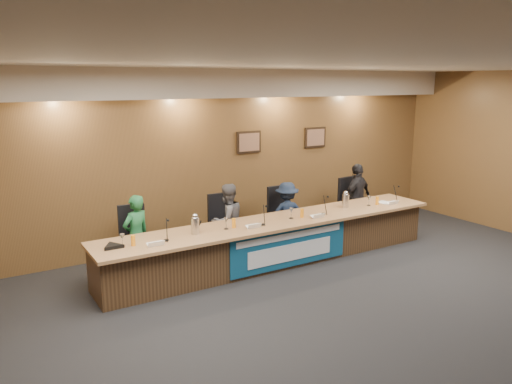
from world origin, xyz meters
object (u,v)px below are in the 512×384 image
(panelist_d, at_px, (357,198))
(carafe_left, at_px, (195,226))
(office_chair_d, at_px, (353,207))
(carafe_right, at_px, (345,201))
(office_chair_b, at_px, (225,229))
(speakerphone, at_px, (113,246))
(panelist_a, at_px, (136,236))
(office_chair_c, at_px, (284,219))
(banner, at_px, (290,247))
(panelist_c, at_px, (287,214))
(panelist_b, at_px, (228,221))
(office_chair_a, at_px, (135,244))
(dais_body, at_px, (276,242))

(panelist_d, distance_m, carafe_left, 3.94)
(office_chair_d, distance_m, carafe_right, 1.20)
(panelist_d, relative_size, carafe_left, 5.55)
(office_chair_b, height_order, speakerphone, speakerphone)
(panelist_a, distance_m, speakerphone, 0.90)
(office_chair_c, relative_size, carafe_right, 1.98)
(banner, distance_m, panelist_d, 2.63)
(panelist_a, bearing_deg, panelist_c, 159.92)
(carafe_left, bearing_deg, panelist_b, 37.27)
(speakerphone, bearing_deg, panelist_a, 51.81)
(panelist_b, relative_size, office_chair_d, 2.70)
(panelist_c, height_order, speakerphone, panelist_c)
(panelist_a, distance_m, office_chair_a, 0.19)
(panelist_b, bearing_deg, office_chair_d, 171.11)
(dais_body, distance_m, carafe_right, 1.60)
(banner, distance_m, office_chair_a, 2.47)
(panelist_c, bearing_deg, panelist_a, 16.92)
(carafe_right, distance_m, speakerphone, 4.24)
(speakerphone, bearing_deg, panelist_c, 11.69)
(panelist_a, height_order, panelist_b, panelist_b)
(dais_body, relative_size, panelist_a, 4.64)
(carafe_right, bearing_deg, panelist_b, 163.28)
(panelist_a, distance_m, office_chair_d, 4.56)
(banner, distance_m, office_chair_b, 1.30)
(panelist_a, distance_m, office_chair_b, 1.61)
(panelist_a, height_order, panelist_d, panelist_d)
(office_chair_a, height_order, carafe_right, carafe_right)
(panelist_a, xyz_separation_m, carafe_right, (3.69, -0.63, 0.22))
(dais_body, bearing_deg, speakerphone, -178.90)
(dais_body, distance_m, panelist_b, 0.91)
(dais_body, height_order, panelist_d, panelist_d)
(panelist_a, relative_size, speakerphone, 4.04)
(dais_body, xyz_separation_m, office_chair_c, (0.66, 0.75, 0.13))
(office_chair_d, bearing_deg, panelist_a, 173.60)
(panelist_a, relative_size, panelist_b, 1.00)
(panelist_b, bearing_deg, panelist_c, 169.18)
(panelist_a, xyz_separation_m, office_chair_b, (1.60, 0.10, -0.17))
(panelist_b, distance_m, office_chair_c, 1.25)
(panelist_b, bearing_deg, carafe_right, 152.46)
(office_chair_d, height_order, carafe_left, carafe_left)
(office_chair_b, distance_m, carafe_left, 1.28)
(office_chair_a, distance_m, office_chair_b, 1.60)
(dais_body, relative_size, office_chair_b, 12.50)
(office_chair_b, bearing_deg, dais_body, -52.31)
(banner, relative_size, panelist_a, 1.70)
(panelist_c, xyz_separation_m, office_chair_b, (-1.23, 0.10, -0.12))
(panelist_b, xyz_separation_m, panelist_d, (2.96, 0.00, 0.05))
(banner, distance_m, panelist_b, 1.24)
(panelist_d, height_order, office_chair_b, panelist_d)
(banner, height_order, panelist_d, panelist_d)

